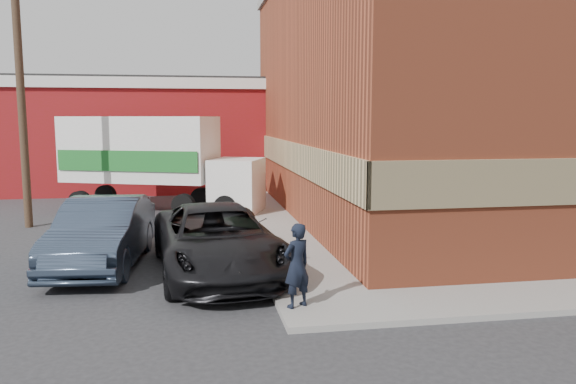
{
  "coord_description": "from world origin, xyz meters",
  "views": [
    {
      "loc": [
        -2.06,
        -10.81,
        3.67
      ],
      "look_at": [
        0.33,
        2.97,
        1.81
      ],
      "focal_mm": 35.0,
      "sensor_mm": 36.0,
      "label": 1
    }
  ],
  "objects": [
    {
      "name": "warehouse",
      "position": [
        -6.0,
        20.0,
        2.81
      ],
      "size": [
        16.3,
        8.3,
        5.6
      ],
      "color": "maroon",
      "rests_on": "ground"
    },
    {
      "name": "sidewalk_west",
      "position": [
        0.6,
        9.0,
        0.06
      ],
      "size": [
        1.8,
        18.0,
        0.12
      ],
      "primitive_type": "cube",
      "color": "gray",
      "rests_on": "ground"
    },
    {
      "name": "ground",
      "position": [
        0.0,
        0.0,
        0.0
      ],
      "size": [
        90.0,
        90.0,
        0.0
      ],
      "primitive_type": "plane",
      "color": "#28282B",
      "rests_on": "ground"
    },
    {
      "name": "man",
      "position": [
        -0.15,
        -0.77,
        0.92
      ],
      "size": [
        0.7,
        0.62,
        1.6
      ],
      "primitive_type": "imported",
      "rotation": [
        0.0,
        0.0,
        3.64
      ],
      "color": "black",
      "rests_on": "sidewalk_south"
    },
    {
      "name": "suv_a",
      "position": [
        -1.5,
        2.17,
        0.81
      ],
      "size": [
        3.27,
        6.05,
        1.61
      ],
      "primitive_type": "imported",
      "rotation": [
        0.0,
        0.0,
        0.11
      ],
      "color": "black",
      "rests_on": "ground"
    },
    {
      "name": "utility_pole",
      "position": [
        -7.5,
        9.0,
        4.75
      ],
      "size": [
        2.0,
        0.26,
        9.0
      ],
      "color": "#473323",
      "rests_on": "ground"
    },
    {
      "name": "box_truck",
      "position": [
        -3.33,
        11.47,
        2.14
      ],
      "size": [
        7.8,
        4.79,
        3.71
      ],
      "rotation": [
        0.0,
        0.0,
        -0.37
      ],
      "color": "white",
      "rests_on": "ground"
    },
    {
      "name": "brick_building",
      "position": [
        8.5,
        9.0,
        4.68
      ],
      "size": [
        14.25,
        18.25,
        9.36
      ],
      "color": "#A4462A",
      "rests_on": "ground"
    },
    {
      "name": "sedan",
      "position": [
        -4.25,
        3.36,
        0.84
      ],
      "size": [
        2.26,
        5.25,
        1.68
      ],
      "primitive_type": "imported",
      "rotation": [
        0.0,
        0.0,
        -0.1
      ],
      "color": "#344257",
      "rests_on": "ground"
    }
  ]
}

